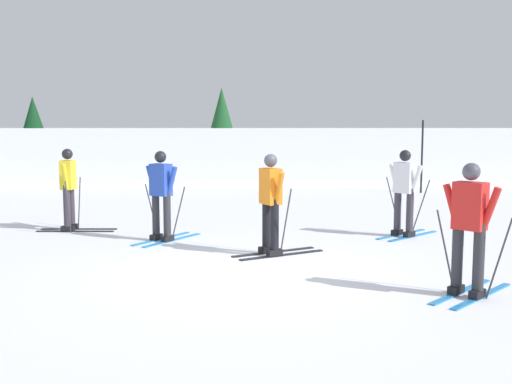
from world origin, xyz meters
TOP-DOWN VIEW (x-y plane):
  - ground_plane at (0.00, 0.00)m, footprint 120.00×120.00m
  - far_snow_ridge at (0.00, 18.74)m, footprint 80.00×9.66m
  - skier_red at (2.81, -1.41)m, footprint 1.42×1.37m
  - skier_orange at (0.45, 1.10)m, footprint 1.59×1.05m
  - skier_yellow at (-3.61, 3.56)m, footprint 1.61×1.00m
  - skier_blue at (-1.55, 2.37)m, footprint 1.21×1.53m
  - skier_white at (3.16, 2.69)m, footprint 1.46×1.32m
  - trail_marker_pole at (5.91, 10.33)m, footprint 0.06×0.06m
  - conifer_far_left at (-0.82, 17.18)m, footprint 1.67×1.67m
  - conifer_far_right at (-8.39, 15.42)m, footprint 1.75×1.75m

SIDE VIEW (x-z plane):
  - ground_plane at x=0.00m, z-range 0.00..0.00m
  - skier_blue at x=-1.55m, z-range 0.06..1.77m
  - skier_red at x=2.81m, z-range 0.06..1.77m
  - skier_yellow at x=-3.61m, z-range 0.06..1.77m
  - skier_white at x=3.16m, z-range 0.06..1.77m
  - skier_orange at x=0.45m, z-range 0.06..1.77m
  - far_snow_ridge at x=0.00m, z-range 0.00..2.11m
  - trail_marker_pole at x=5.91m, z-range 0.00..2.38m
  - conifer_far_right at x=-8.39m, z-range 0.25..3.64m
  - conifer_far_left at x=-0.82m, z-range 0.41..4.28m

